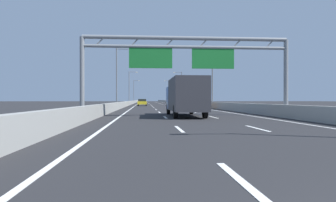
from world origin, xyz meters
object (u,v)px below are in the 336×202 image
(streetlamp_right_distant, at_px, (169,90))
(orange_car, at_px, (193,104))
(red_car, at_px, (183,103))
(streetlamp_left_far, at_px, (130,85))
(streetlamp_left_distant, at_px, (134,90))
(yellow_car, at_px, (142,102))
(streetlamp_right_far, at_px, (181,86))
(box_truck, at_px, (185,96))
(streetlamp_left_mid, at_px, (118,74))
(blue_car, at_px, (173,102))
(streetlamp_right_mid, at_px, (211,74))
(silver_car, at_px, (171,102))
(sign_gantry, at_px, (186,56))

(streetlamp_right_distant, bearing_deg, orange_car, -92.47)
(red_car, bearing_deg, streetlamp_left_far, 108.58)
(streetlamp_left_distant, bearing_deg, yellow_car, -86.82)
(red_car, bearing_deg, orange_car, -90.52)
(streetlamp_right_far, xyz_separation_m, orange_car, (-3.76, -46.18, -4.66))
(box_truck, bearing_deg, streetlamp_left_mid, 106.25)
(orange_car, bearing_deg, streetlamp_right_far, 85.34)
(streetlamp_right_far, height_order, yellow_car, streetlamp_right_far)
(red_car, distance_m, blue_car, 13.96)
(streetlamp_right_mid, xyz_separation_m, silver_car, (-3.96, 29.64, -4.62))
(streetlamp_right_distant, height_order, blue_car, streetlamp_right_distant)
(sign_gantry, relative_size, streetlamp_left_mid, 1.76)
(streetlamp_right_mid, height_order, streetlamp_right_distant, same)
(streetlamp_right_mid, height_order, streetlamp_left_distant, same)
(streetlamp_left_far, bearing_deg, streetlamp_right_mid, -69.95)
(streetlamp_right_mid, distance_m, box_truck, 26.56)
(streetlamp_left_mid, xyz_separation_m, streetlamp_left_far, (0.00, 40.91, 0.00))
(streetlamp_right_mid, relative_size, orange_car, 2.05)
(streetlamp_right_mid, distance_m, yellow_car, 19.37)
(streetlamp_left_distant, bearing_deg, streetlamp_left_mid, -90.00)
(red_car, distance_m, yellow_car, 10.83)
(streetlamp_left_far, xyz_separation_m, red_car, (11.28, -33.57, -4.66))
(sign_gantry, xyz_separation_m, streetlamp_right_mid, (7.55, 25.06, 0.57))
(blue_car, height_order, box_truck, box_truck)
(streetlamp_right_mid, xyz_separation_m, orange_car, (-3.76, -5.27, -4.66))
(red_car, height_order, blue_car, red_car)
(streetlamp_right_mid, height_order, orange_car, streetlamp_right_mid)
(streetlamp_left_far, height_order, streetlamp_right_far, same)
(streetlamp_left_far, bearing_deg, red_car, -71.42)
(yellow_car, height_order, box_truck, box_truck)
(sign_gantry, relative_size, streetlamp_right_far, 1.76)
(red_car, bearing_deg, silver_car, 90.81)
(streetlamp_right_mid, distance_m, streetlamp_right_far, 40.91)
(streetlamp_right_distant, bearing_deg, sign_gantry, -94.04)
(streetlamp_left_far, distance_m, red_car, 35.72)
(streetlamp_right_mid, relative_size, box_truck, 1.10)
(orange_car, bearing_deg, streetlamp_left_distant, 97.31)
(streetlamp_left_mid, height_order, streetlamp_right_mid, same)
(sign_gantry, bearing_deg, streetlamp_left_far, 96.39)
(streetlamp_left_distant, bearing_deg, streetlamp_left_far, -90.00)
(streetlamp_right_mid, distance_m, streetlamp_left_far, 43.55)
(blue_car, bearing_deg, streetlamp_right_distant, 86.13)
(sign_gantry, distance_m, streetlamp_left_distant, 107.14)
(yellow_car, bearing_deg, streetlamp_left_far, 98.17)
(red_car, bearing_deg, streetlamp_right_mid, -63.57)
(streetlamp_left_mid, distance_m, streetlamp_right_distant, 83.17)
(sign_gantry, height_order, silver_car, sign_gantry)
(streetlamp_left_mid, distance_m, yellow_car, 16.21)
(streetlamp_right_mid, bearing_deg, silver_car, 97.62)
(streetlamp_left_distant, xyz_separation_m, yellow_car, (3.71, -66.74, -4.66))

